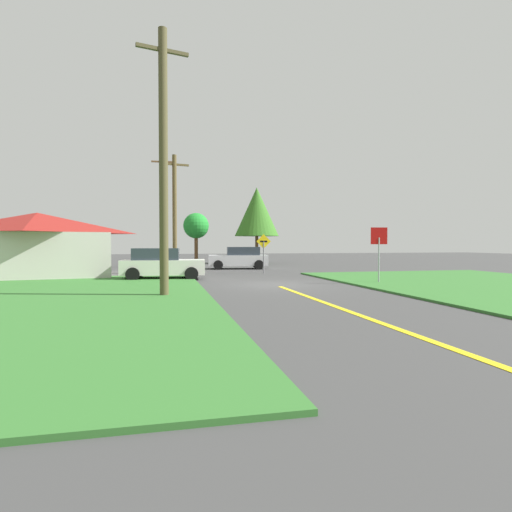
{
  "coord_description": "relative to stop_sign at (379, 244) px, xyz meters",
  "views": [
    {
      "loc": [
        -4.95,
        -18.11,
        1.84
      ],
      "look_at": [
        -0.16,
        2.94,
        1.21
      ],
      "focal_mm": 29.15,
      "sensor_mm": 36.0,
      "label": 1
    }
  ],
  "objects": [
    {
      "name": "utility_pole_near",
      "position": [
        -9.73,
        -2.77,
        2.87
      ],
      "size": [
        1.78,
        0.53,
        9.19
      ],
      "color": "#4D472B",
      "rests_on": "ground"
    },
    {
      "name": "barn",
      "position": [
        -16.65,
        8.12,
        -0.04
      ],
      "size": [
        8.55,
        7.85,
        3.6
      ],
      "color": "beige",
      "rests_on": "ground"
    },
    {
      "name": "direction_sign",
      "position": [
        -3.62,
        7.61,
        -0.32
      ],
      "size": [
        0.91,
        0.09,
        2.45
      ],
      "color": "slate",
      "rests_on": "ground"
    },
    {
      "name": "oak_tree_left",
      "position": [
        -6.63,
        22.08,
        1.68
      ],
      "size": [
        2.41,
        2.41,
        4.77
      ],
      "color": "brown",
      "rests_on": "ground"
    },
    {
      "name": "grass_verge_left",
      "position": [
        -14.2,
        -3.35,
        -1.8
      ],
      "size": [
        12.0,
        20.0,
        0.08
      ],
      "primitive_type": "cube",
      "color": "#336E2C",
      "rests_on": "ground"
    },
    {
      "name": "lane_stripe_center",
      "position": [
        -4.86,
        -7.35,
        -1.83
      ],
      "size": [
        0.2,
        14.0,
        0.01
      ],
      "primitive_type": "cube",
      "color": "yellow",
      "rests_on": "ground"
    },
    {
      "name": "parked_car_near_building",
      "position": [
        -9.82,
        4.52,
        -1.04
      ],
      "size": [
        4.33,
        2.16,
        1.62
      ],
      "rotation": [
        0.0,
        0.0,
        -0.08
      ],
      "color": "white",
      "rests_on": "ground"
    },
    {
      "name": "car_approaching_junction",
      "position": [
        -4.22,
        12.71,
        -1.03
      ],
      "size": [
        4.51,
        2.55,
        1.62
      ],
      "rotation": [
        0.0,
        0.0,
        3.02
      ],
      "color": "silver",
      "rests_on": "ground"
    },
    {
      "name": "stop_sign",
      "position": [
        0.0,
        0.0,
        0.0
      ],
      "size": [
        0.77,
        0.15,
        2.6
      ],
      "rotation": [
        0.0,
        0.0,
        2.99
      ],
      "color": "#9EA0A8",
      "rests_on": "ground"
    },
    {
      "name": "utility_pole_far",
      "position": [
        -9.67,
        16.23,
        2.79
      ],
      "size": [
        1.8,
        0.3,
        9.04
      ],
      "color": "brown",
      "rests_on": "ground"
    },
    {
      "name": "pine_tree_center",
      "position": [
        -1.04,
        20.77,
        3.03
      ],
      "size": [
        4.16,
        4.16,
        7.17
      ],
      "color": "brown",
      "rests_on": "ground"
    },
    {
      "name": "ground_plane",
      "position": [
        -4.86,
        0.65,
        -1.84
      ],
      "size": [
        120.0,
        120.0,
        0.0
      ],
      "primitive_type": "plane",
      "color": "#3E3E3E"
    },
    {
      "name": "utility_pole_mid",
      "position": [
        -9.02,
        8.73,
        1.97
      ],
      "size": [
        1.79,
        0.43,
        7.33
      ],
      "color": "brown",
      "rests_on": "ground"
    }
  ]
}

